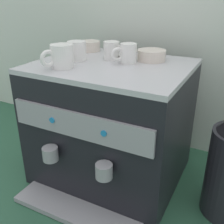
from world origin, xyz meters
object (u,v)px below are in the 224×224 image
at_px(ceramic_bowl_0, 151,56).
at_px(ceramic_bowl_1, 90,46).
at_px(espresso_machine, 112,123).
at_px(ceramic_cup_0, 112,51).
at_px(ceramic_cup_1, 127,54).
at_px(ceramic_cup_3, 61,56).
at_px(ceramic_cup_2, 76,51).
at_px(milk_pitcher, 42,140).

xyz_separation_m(ceramic_bowl_0, ceramic_bowl_1, (-0.31, 0.04, 0.00)).
relative_size(espresso_machine, ceramic_cup_0, 5.87).
distance_m(ceramic_cup_1, ceramic_bowl_0, 0.11).
bearing_deg(ceramic_cup_1, ceramic_cup_3, -136.94).
distance_m(espresso_machine, ceramic_bowl_1, 0.37).
relative_size(espresso_machine, ceramic_cup_2, 5.94).
bearing_deg(ceramic_cup_2, ceramic_cup_1, 14.59).
xyz_separation_m(ceramic_cup_0, ceramic_bowl_0, (0.14, 0.05, -0.01)).
relative_size(ceramic_cup_1, ceramic_bowl_1, 0.90).
distance_m(ceramic_cup_2, ceramic_bowl_1, 0.18).
relative_size(espresso_machine, ceramic_cup_3, 4.90).
xyz_separation_m(ceramic_bowl_1, milk_pitcher, (-0.19, -0.16, -0.45)).
xyz_separation_m(espresso_machine, ceramic_cup_1, (0.05, 0.03, 0.28)).
relative_size(ceramic_bowl_1, milk_pitcher, 0.79).
xyz_separation_m(espresso_machine, ceramic_cup_3, (-0.13, -0.13, 0.29)).
distance_m(espresso_machine, ceramic_cup_2, 0.32).
distance_m(ceramic_bowl_0, milk_pitcher, 0.68).
bearing_deg(ceramic_bowl_0, ceramic_cup_0, -160.23).
relative_size(ceramic_cup_0, ceramic_bowl_0, 0.90).
relative_size(ceramic_cup_0, ceramic_cup_2, 1.01).
bearing_deg(espresso_machine, ceramic_bowl_1, 140.37).
bearing_deg(ceramic_bowl_1, ceramic_cup_1, -27.58).
distance_m(ceramic_cup_2, milk_pitcher, 0.52).
xyz_separation_m(ceramic_cup_2, ceramic_cup_3, (0.02, -0.12, 0.00)).
relative_size(ceramic_cup_3, ceramic_bowl_0, 1.08).
height_order(ceramic_cup_1, ceramic_cup_3, ceramic_cup_3).
relative_size(ceramic_cup_2, ceramic_bowl_1, 1.03).
distance_m(ceramic_cup_1, milk_pitcher, 0.64).
xyz_separation_m(ceramic_cup_3, ceramic_bowl_0, (0.24, 0.25, -0.02)).
relative_size(ceramic_cup_1, ceramic_cup_3, 0.72).
height_order(espresso_machine, ceramic_bowl_1, ceramic_bowl_1).
relative_size(ceramic_cup_2, milk_pitcher, 0.81).
bearing_deg(ceramic_cup_0, ceramic_cup_1, -21.69).
bearing_deg(ceramic_bowl_1, milk_pitcher, -140.05).
distance_m(ceramic_cup_0, ceramic_cup_3, 0.22).
bearing_deg(ceramic_cup_0, milk_pitcher, -169.54).
distance_m(ceramic_cup_2, ceramic_bowl_0, 0.29).
relative_size(ceramic_cup_0, milk_pitcher, 0.82).
height_order(ceramic_cup_3, milk_pitcher, ceramic_cup_3).
distance_m(espresso_machine, ceramic_cup_0, 0.29).
bearing_deg(ceramic_cup_1, ceramic_bowl_0, 51.76).
distance_m(espresso_machine, ceramic_cup_1, 0.29).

